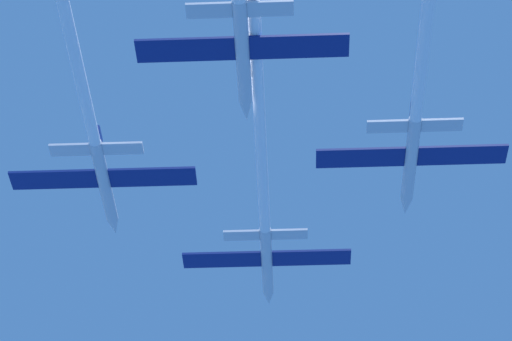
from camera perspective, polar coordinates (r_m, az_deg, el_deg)
The scene contains 3 objects.
jet_lead at distance 88.38m, azimuth 0.35°, elevation 0.23°, with size 16.80×50.89×2.78m.
jet_left_wing at distance 80.93m, azimuth -10.19°, elevation 5.52°, with size 16.80×48.60×2.78m.
jet_right_wing at distance 79.91m, azimuth 9.61°, elevation 6.50°, with size 16.80×46.25×2.78m.
Camera 1 is at (2.37, -79.11, -59.35)m, focal length 69.09 mm.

